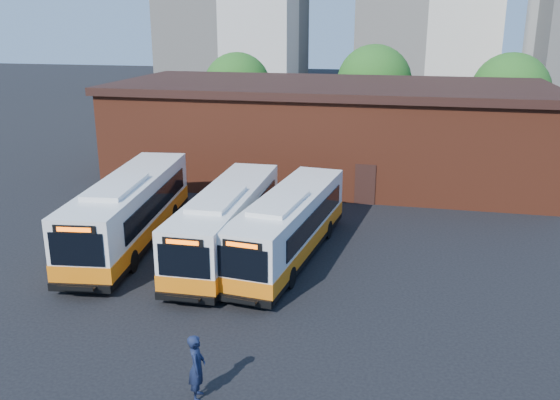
% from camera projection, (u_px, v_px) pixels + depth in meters
% --- Properties ---
extents(ground, '(220.00, 220.00, 0.00)m').
position_uv_depth(ground, '(254.00, 307.00, 22.45)').
color(ground, black).
extents(bus_west, '(3.99, 12.58, 3.38)m').
position_uv_depth(bus_west, '(130.00, 213.00, 28.38)').
color(bus_west, silver).
rests_on(bus_west, ground).
extents(bus_midwest, '(2.56, 11.61, 3.15)m').
position_uv_depth(bus_midwest, '(227.00, 224.00, 27.15)').
color(bus_midwest, silver).
rests_on(bus_midwest, ground).
extents(bus_mideast, '(3.59, 11.52, 3.09)m').
position_uv_depth(bus_mideast, '(289.00, 228.00, 26.73)').
color(bus_mideast, silver).
rests_on(bus_mideast, ground).
extents(transit_worker, '(0.64, 0.83, 2.01)m').
position_uv_depth(transit_worker, '(197.00, 367.00, 16.79)').
color(transit_worker, '#121933').
rests_on(transit_worker, ground).
extents(depot_building, '(28.60, 12.60, 6.40)m').
position_uv_depth(depot_building, '(329.00, 129.00, 40.16)').
color(depot_building, maroon).
rests_on(depot_building, ground).
extents(tree_west, '(6.00, 6.00, 7.65)m').
position_uv_depth(tree_west, '(237.00, 86.00, 53.02)').
color(tree_west, '#382314').
rests_on(tree_west, ground).
extents(tree_mid, '(6.56, 6.56, 8.36)m').
position_uv_depth(tree_mid, '(374.00, 82.00, 52.28)').
color(tree_mid, '#382314').
rests_on(tree_mid, ground).
extents(tree_east, '(6.24, 6.24, 7.96)m').
position_uv_depth(tree_east, '(510.00, 92.00, 47.28)').
color(tree_east, '#382314').
rests_on(tree_east, ground).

